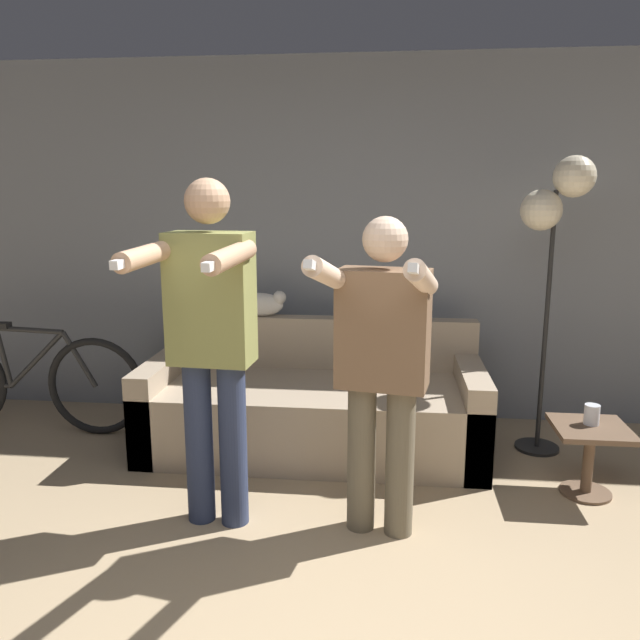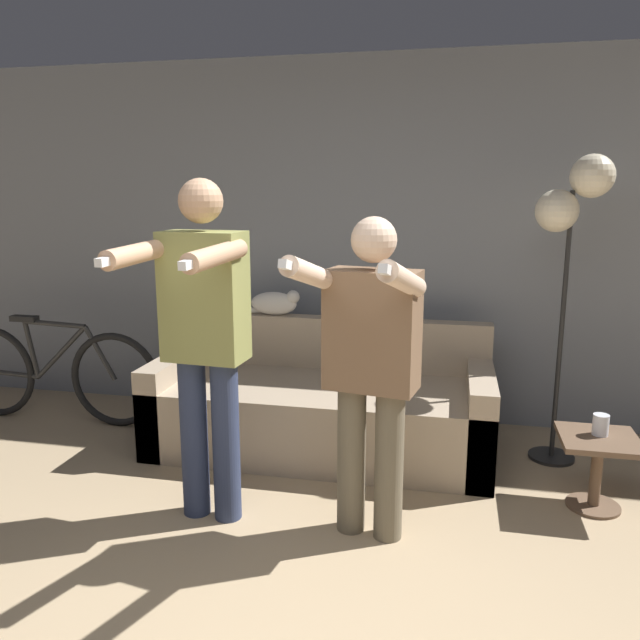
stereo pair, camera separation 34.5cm
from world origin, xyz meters
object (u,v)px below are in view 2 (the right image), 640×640
object	(u,v)px
person_right	(370,358)
floor_lamp	(573,213)
side_table	(598,457)
cat	(275,303)
cup	(601,425)
bicycle	(53,373)
couch	(322,408)
person_left	(204,331)

from	to	relation	value
person_right	floor_lamp	size ratio (longest dim) A/B	0.83
side_table	cat	bearing A→B (deg)	157.26
cat	cup	world-z (taller)	cat
floor_lamp	cup	size ratio (longest dim) A/B	16.67
side_table	bicycle	world-z (taller)	bicycle
couch	cat	bearing A→B (deg)	139.32
bicycle	person_right	bearing A→B (deg)	-23.32
floor_lamp	bicycle	distance (m)	3.70
person_right	side_table	size ratio (longest dim) A/B	3.89
person_left	person_right	bearing A→B (deg)	3.98
person_left	bicycle	xyz separation A→B (m)	(-1.65, 1.07, -0.64)
couch	cat	distance (m)	0.83
person_right	cup	size ratio (longest dim) A/B	13.85
cup	side_table	bearing A→B (deg)	-101.73
couch	cup	world-z (taller)	couch
person_left	side_table	xyz separation A→B (m)	(1.98, 0.52, -0.71)
couch	person_right	size ratio (longest dim) A/B	1.39
person_right	cat	distance (m)	1.62
bicycle	couch	bearing A→B (deg)	-1.52
floor_lamp	bicycle	xyz separation A→B (m)	(-3.51, -0.07, -1.18)
cat	floor_lamp	world-z (taller)	floor_lamp
couch	bicycle	world-z (taller)	couch
couch	side_table	world-z (taller)	couch
cat	floor_lamp	distance (m)	2.02
cat	person_right	bearing A→B (deg)	-57.85
person_right	bicycle	xyz separation A→B (m)	(-2.47, 1.07, -0.55)
person_right	bicycle	bearing A→B (deg)	166.76
couch	side_table	xyz separation A→B (m)	(1.60, -0.49, 0.01)
couch	cup	distance (m)	1.68
person_right	cat	size ratio (longest dim) A/B	3.45
person_left	floor_lamp	world-z (taller)	floor_lamp
couch	floor_lamp	world-z (taller)	floor_lamp
person_left	bicycle	distance (m)	2.06
cat	bicycle	xyz separation A→B (m)	(-1.61, -0.30, -0.53)
person_left	side_table	bearing A→B (deg)	18.82
person_left	side_table	size ratio (longest dim) A/B	4.31
floor_lamp	cup	world-z (taller)	floor_lamp
floor_lamp	bicycle	world-z (taller)	floor_lamp
floor_lamp	couch	bearing A→B (deg)	-175.17
couch	person_right	xyz separation A→B (m)	(0.44, -1.01, 0.64)
side_table	person_right	bearing A→B (deg)	-155.56
side_table	bicycle	bearing A→B (deg)	171.52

